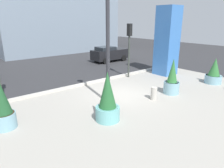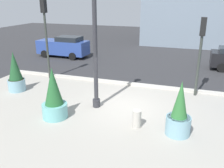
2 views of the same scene
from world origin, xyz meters
The scene contains 11 objects.
ground_plane centered at (0.00, 4.00, 0.00)m, with size 60.00×60.00×0.00m, color #2D2D30.
plaza_pavement centered at (0.00, -2.00, 0.00)m, with size 18.00×10.00×0.02m, color #9E998E.
curb_strip centered at (0.00, 3.12, 0.08)m, with size 18.00×0.24×0.16m, color #B7B2A8.
lamp_post centered at (-1.34, -0.45, 2.93)m, with size 0.44×0.44×6.02m.
potted_plant_near_left centered at (-6.46, 0.12, 1.00)m, with size 0.95×0.95×2.25m.
potted_plant_near_right centered at (-2.65, -2.07, 0.97)m, with size 1.10×1.10×2.29m.
potted_plant_mid_plaza centered at (2.60, -1.78, 0.85)m, with size 0.95×0.95×2.19m.
concrete_bollard centered at (0.96, -1.76, 0.38)m, with size 0.36×0.36×0.75m, color #B2ADA3.
traffic_light_corner centered at (3.18, 2.67, 2.80)m, with size 0.28×0.42×4.13m.
traffic_light_far_side centered at (-5.97, 2.72, 3.40)m, with size 0.28×0.42×5.07m.
car_far_lane centered at (-8.15, 8.53, 0.93)m, with size 4.56×2.01×1.84m.
Camera 2 is at (2.87, -10.48, 5.04)m, focal length 39.14 mm.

